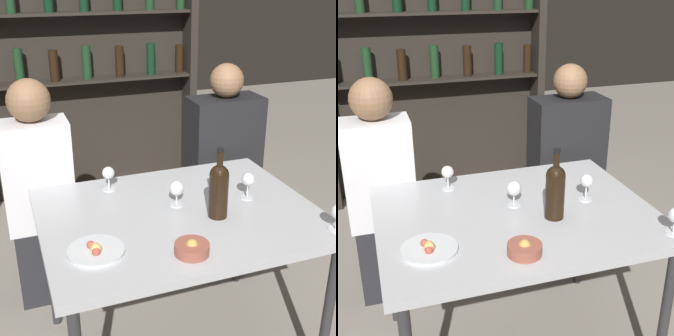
% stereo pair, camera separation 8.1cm
% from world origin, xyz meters
% --- Properties ---
extents(dining_table, '(1.18, 0.91, 0.76)m').
position_xyz_m(dining_table, '(0.00, 0.00, 0.69)').
color(dining_table, '#B7BABF').
rests_on(dining_table, ground_plane).
extents(wine_rack_wall, '(1.73, 0.21, 2.19)m').
position_xyz_m(wine_rack_wall, '(0.00, 1.94, 1.15)').
color(wine_rack_wall, '#28231E').
rests_on(wine_rack_wall, ground_plane).
extents(wine_bottle, '(0.08, 0.08, 0.30)m').
position_xyz_m(wine_bottle, '(0.14, -0.09, 0.89)').
color(wine_bottle, black).
rests_on(wine_bottle, dining_table).
extents(wine_glass_1, '(0.07, 0.07, 0.12)m').
position_xyz_m(wine_glass_1, '(0.01, 0.06, 0.84)').
color(wine_glass_1, silver).
rests_on(wine_glass_1, dining_table).
extents(wine_glass_2, '(0.06, 0.06, 0.12)m').
position_xyz_m(wine_glass_2, '(0.34, 0.02, 0.85)').
color(wine_glass_2, silver).
rests_on(wine_glass_2, dining_table).
extents(wine_glass_3, '(0.06, 0.06, 0.12)m').
position_xyz_m(wine_glass_3, '(-0.23, 0.32, 0.84)').
color(wine_glass_3, silver).
rests_on(wine_glass_3, dining_table).
extents(food_plate_0, '(0.21, 0.21, 0.04)m').
position_xyz_m(food_plate_0, '(-0.40, -0.19, 0.77)').
color(food_plate_0, silver).
rests_on(food_plate_0, dining_table).
extents(snack_bowl, '(0.13, 0.13, 0.06)m').
position_xyz_m(snack_bowl, '(-0.08, -0.32, 0.78)').
color(snack_bowl, '#995142').
rests_on(snack_bowl, dining_table).
extents(seated_person_left, '(0.35, 0.22, 1.24)m').
position_xyz_m(seated_person_left, '(-0.53, 0.66, 0.60)').
color(seated_person_left, '#26262B').
rests_on(seated_person_left, ground_plane).
extents(seated_person_right, '(0.42, 0.22, 1.25)m').
position_xyz_m(seated_person_right, '(0.54, 0.66, 0.58)').
color(seated_person_right, '#26262B').
rests_on(seated_person_right, ground_plane).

